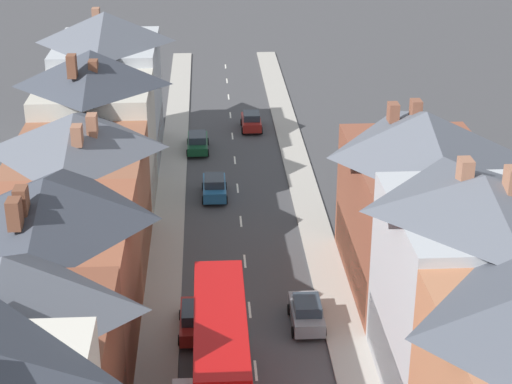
{
  "coord_description": "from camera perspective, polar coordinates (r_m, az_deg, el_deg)",
  "views": [
    {
      "loc": [
        -2.14,
        -12.73,
        25.98
      ],
      "look_at": [
        1.0,
        40.67,
        2.83
      ],
      "focal_mm": 60.0,
      "sensor_mm": 36.0,
      "label": 1
    }
  ],
  "objects": [
    {
      "name": "car_parked_right_a",
      "position": [
        48.29,
        3.4,
        -8.01
      ],
      "size": [
        1.9,
        3.85,
        1.69
      ],
      "color": "gray",
      "rests_on": "ground"
    },
    {
      "name": "pavement_left",
      "position": [
        57.04,
        -5.98,
        -3.75
      ],
      "size": [
        2.2,
        104.0,
        0.14
      ],
      "primitive_type": "cube",
      "color": "#A8A399",
      "rests_on": "ground"
    },
    {
      "name": "car_near_silver",
      "position": [
        64.25,
        -2.79,
        0.36
      ],
      "size": [
        1.9,
        4.19,
        1.71
      ],
      "color": "#236093",
      "rests_on": "ground"
    },
    {
      "name": "centre_line_dashes",
      "position": [
        55.27,
        -0.75,
        -4.63
      ],
      "size": [
        0.14,
        97.8,
        0.01
      ],
      "color": "silver",
      "rests_on": "ground"
    },
    {
      "name": "terrace_row_left",
      "position": [
        42.43,
        -13.94,
        -5.9
      ],
      "size": [
        8.0,
        74.15,
        12.48
      ],
      "color": "#A36042",
      "rests_on": "ground"
    },
    {
      "name": "car_parked_left_b",
      "position": [
        47.71,
        -4.05,
        -8.47
      ],
      "size": [
        1.9,
        4.14,
        1.66
      ],
      "color": "maroon",
      "rests_on": "ground"
    },
    {
      "name": "double_decker_bus_lead",
      "position": [
        40.95,
        -2.35,
        -11.07
      ],
      "size": [
        2.74,
        10.8,
        5.3
      ],
      "color": "#B70F0F",
      "rests_on": "ground"
    },
    {
      "name": "pavement_right",
      "position": [
        57.43,
        4.25,
        -3.49
      ],
      "size": [
        2.2,
        104.0,
        0.14
      ],
      "primitive_type": "cube",
      "color": "#A8A399",
      "rests_on": "ground"
    },
    {
      "name": "car_mid_black",
      "position": [
        73.56,
        -3.91,
        3.34
      ],
      "size": [
        1.9,
        4.49,
        1.6
      ],
      "color": "#144728",
      "rests_on": "ground"
    },
    {
      "name": "car_parked_left_a",
      "position": [
        78.62,
        -0.31,
        4.76
      ],
      "size": [
        1.9,
        3.92,
        1.67
      ],
      "color": "maroon",
      "rests_on": "ground"
    }
  ]
}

